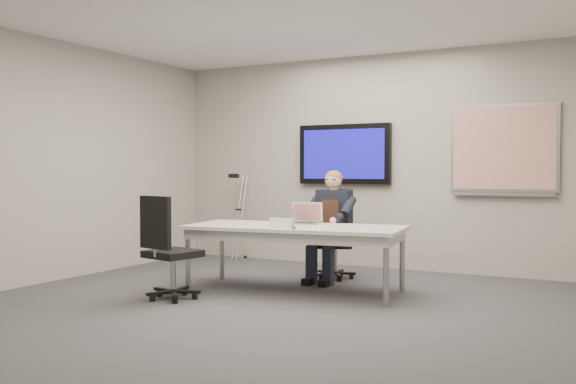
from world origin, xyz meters
The scene contains 14 objects.
floor centered at (0.00, 0.00, 0.00)m, with size 6.00×6.00×0.02m, color #38383B.
ceiling centered at (0.00, 0.00, 2.80)m, with size 6.00×6.00×0.02m, color white.
wall_back centered at (0.00, 3.00, 1.40)m, with size 6.00×0.02×2.80m, color #A6A096.
wall_left centered at (-3.00, 0.00, 1.40)m, with size 0.02×6.00×2.80m, color #A6A096.
conference_table centered at (-0.22, 0.98, 0.62)m, with size 2.38×1.23×0.70m.
tv_display centered at (-0.50, 2.95, 1.50)m, with size 1.30×0.09×0.80m.
whiteboard centered at (1.55, 2.97, 1.53)m, with size 1.25×0.08×1.10m.
office_chair_far centered at (-0.19, 1.97, 0.29)m, with size 0.57×0.57×0.93m.
office_chair_near centered at (-1.13, 0.03, 0.32)m, with size 0.58×0.58×1.04m.
seated_person centered at (-0.18, 1.74, 0.52)m, with size 0.42×0.72×1.28m.
crutch centered at (-2.05, 2.77, 0.63)m, with size 0.17×0.38×1.26m, color #B4B6BD, non-canonical shape.
laptop centered at (-0.23, 1.21, 0.76)m, with size 0.39×0.41×0.24m.
name_tent centered at (-0.21, 0.67, 0.75)m, with size 0.26×0.07×0.10m, color silver, non-canonical shape.
pen centered at (-0.05, 0.64, 0.71)m, with size 0.01×0.01×0.13m, color black.
Camera 1 is at (2.89, -4.99, 1.29)m, focal length 40.00 mm.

